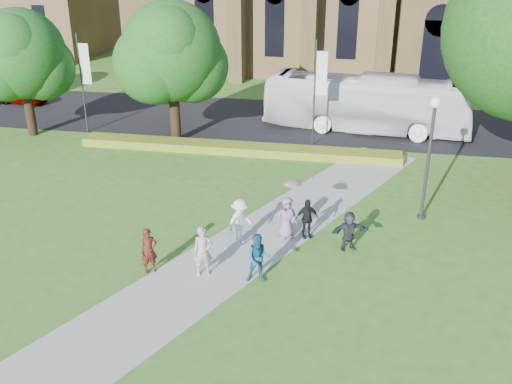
% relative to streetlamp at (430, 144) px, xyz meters
% --- Properties ---
extents(ground, '(160.00, 160.00, 0.00)m').
position_rel_streetlamp_xyz_m(ground, '(-7.50, -6.50, -3.30)').
color(ground, '#3D7021').
rests_on(ground, ground).
extents(road, '(160.00, 10.00, 0.02)m').
position_rel_streetlamp_xyz_m(road, '(-7.50, 13.50, -3.29)').
color(road, black).
rests_on(road, ground).
extents(footpath, '(15.58, 28.54, 0.04)m').
position_rel_streetlamp_xyz_m(footpath, '(-7.50, -5.50, -3.28)').
color(footpath, '#B2B2A8').
rests_on(footpath, ground).
extents(flower_hedge, '(18.00, 1.40, 0.45)m').
position_rel_streetlamp_xyz_m(flower_hedge, '(-9.50, 6.70, -3.07)').
color(flower_hedge, '#B09923').
rests_on(flower_hedge, ground).
extents(streetlamp, '(0.44, 0.44, 5.24)m').
position_rel_streetlamp_xyz_m(streetlamp, '(0.00, 0.00, 0.00)').
color(streetlamp, '#38383D').
rests_on(streetlamp, ground).
extents(street_tree_0, '(5.20, 5.20, 7.50)m').
position_rel_streetlamp_xyz_m(street_tree_0, '(-22.50, 7.50, 1.58)').
color(street_tree_0, '#332114').
rests_on(street_tree_0, ground).
extents(street_tree_1, '(5.60, 5.60, 8.05)m').
position_rel_streetlamp_xyz_m(street_tree_1, '(-13.50, 8.00, 1.93)').
color(street_tree_1, '#332114').
rests_on(street_tree_1, ground).
extents(banner_pole_0, '(0.70, 0.10, 6.00)m').
position_rel_streetlamp_xyz_m(banner_pole_0, '(-5.39, 8.70, 0.09)').
color(banner_pole_0, '#38383D').
rests_on(banner_pole_0, ground).
extents(banner_pole_1, '(0.70, 0.10, 6.00)m').
position_rel_streetlamp_xyz_m(banner_pole_1, '(-19.39, 8.70, 0.09)').
color(banner_pole_1, '#38383D').
rests_on(banner_pole_1, ground).
extents(tour_coach, '(12.73, 4.35, 3.48)m').
position_rel_streetlamp_xyz_m(tour_coach, '(-2.60, 12.10, -1.54)').
color(tour_coach, white).
rests_on(tour_coach, road).
extents(car_0, '(3.86, 2.07, 1.25)m').
position_rel_streetlamp_xyz_m(car_0, '(-27.22, 14.12, -2.65)').
color(car_0, gray).
rests_on(car_0, road).
extents(pedestrian_0, '(0.73, 0.68, 1.66)m').
position_rel_streetlamp_xyz_m(pedestrian_0, '(-9.75, -6.34, -2.42)').
color(pedestrian_0, '#4E1C11').
rests_on(pedestrian_0, footpath).
extents(pedestrian_1, '(0.98, 0.83, 1.77)m').
position_rel_streetlamp_xyz_m(pedestrian_1, '(-5.87, -6.22, -2.37)').
color(pedestrian_1, '#195A7F').
rests_on(pedestrian_1, footpath).
extents(pedestrian_2, '(1.22, 1.37, 1.84)m').
position_rel_streetlamp_xyz_m(pedestrian_2, '(-7.06, -3.71, -2.34)').
color(pedestrian_2, white).
rests_on(pedestrian_2, footpath).
extents(pedestrian_3, '(1.03, 0.75, 1.62)m').
position_rel_streetlamp_xyz_m(pedestrian_3, '(-4.61, -2.70, -2.45)').
color(pedestrian_3, black).
rests_on(pedestrian_3, footpath).
extents(pedestrian_4, '(0.98, 0.85, 1.70)m').
position_rel_streetlamp_xyz_m(pedestrian_4, '(-5.38, -2.87, -2.41)').
color(pedestrian_4, slate).
rests_on(pedestrian_4, footpath).
extents(pedestrian_5, '(1.50, 0.99, 1.55)m').
position_rel_streetlamp_xyz_m(pedestrian_5, '(-2.95, -3.39, -2.48)').
color(pedestrian_5, '#282B30').
rests_on(pedestrian_5, footpath).
extents(pedestrian_6, '(0.78, 0.65, 1.84)m').
position_rel_streetlamp_xyz_m(pedestrian_6, '(-7.83, -6.18, -2.34)').
color(pedestrian_6, '#A69D8A').
rests_on(pedestrian_6, footpath).
extents(parasol, '(0.89, 0.89, 0.62)m').
position_rel_streetlamp_xyz_m(parasol, '(-5.20, -2.77, -1.24)').
color(parasol, '#CA8F90').
rests_on(parasol, pedestrian_4).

